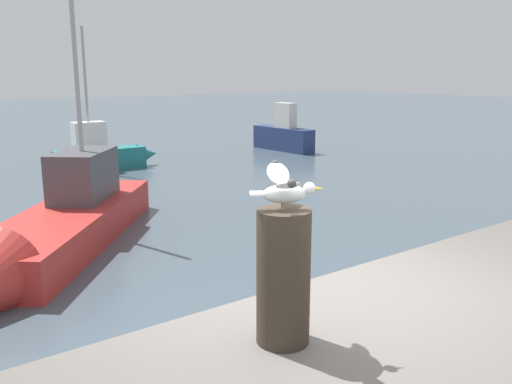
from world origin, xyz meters
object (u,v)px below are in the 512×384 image
boat_navy (281,135)px  boat_red (52,230)px  mooring_post (283,277)px  seagull (285,188)px  boat_teal (105,153)px

boat_navy → boat_red: bearing=-145.3°
mooring_post → boat_navy: (10.90, 13.55, -1.20)m
seagull → boat_red: boat_red is taller
mooring_post → seagull: seagull is taller
boat_navy → boat_teal: boat_teal is taller
mooring_post → boat_red: boat_red is taller
mooring_post → boat_teal: bearing=73.2°
boat_navy → boat_red: 12.68m
boat_red → boat_navy: bearing=34.7°
seagull → mooring_post: bearing=149.6°
seagull → boat_navy: size_ratio=0.18×
boat_red → boat_teal: bearing=63.3°
seagull → boat_navy: bearing=51.2°
mooring_post → boat_navy: size_ratio=0.24×
boat_teal → boat_red: size_ratio=0.75×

